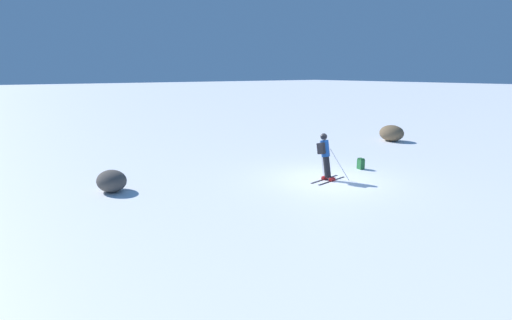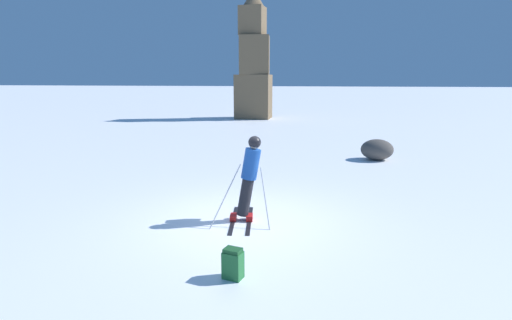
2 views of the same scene
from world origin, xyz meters
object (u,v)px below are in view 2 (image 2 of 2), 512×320
object	(u,v)px
skier	(249,173)
spare_backpack	(233,264)
rock_pillar	(254,66)
exposed_boulder_1	(377,150)

from	to	relation	value
skier	spare_backpack	size ratio (longest dim) A/B	3.86
rock_pillar	exposed_boulder_1	xyz separation A→B (m)	(7.75, -15.19, -3.64)
skier	rock_pillar	size ratio (longest dim) A/B	0.20
skier	exposed_boulder_1	xyz separation A→B (m)	(3.53, 7.49, -0.68)
rock_pillar	spare_backpack	world-z (taller)	rock_pillar
rock_pillar	exposed_boulder_1	bearing A→B (deg)	-62.96
skier	spare_backpack	xyz separation A→B (m)	(0.27, -2.64, -0.83)
spare_backpack	rock_pillar	bearing A→B (deg)	-66.18
spare_backpack	exposed_boulder_1	size ratio (longest dim) A/B	0.40
skier	rock_pillar	xyz separation A→B (m)	(-4.22, 22.68, 2.96)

